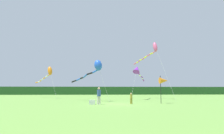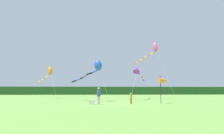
% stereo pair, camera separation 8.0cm
% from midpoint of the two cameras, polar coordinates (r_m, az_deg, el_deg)
% --- Properties ---
extents(ground_plane, '(120.00, 120.00, 0.00)m').
position_cam_midpoint_polar(ground_plane, '(19.79, 1.37, -10.86)').
color(ground_plane, '#6B9E42').
extents(distant_treeline, '(108.00, 2.75, 2.58)m').
position_cam_midpoint_polar(distant_treeline, '(64.68, -2.43, -6.97)').
color(distant_treeline, '#234C23').
rests_on(distant_treeline, ground).
extents(person_adult, '(0.37, 0.37, 1.67)m').
position_cam_midpoint_polar(person_adult, '(19.21, -3.82, -8.18)').
color(person_adult, silver).
rests_on(person_adult, ground).
extents(person_child, '(0.25, 0.25, 1.13)m').
position_cam_midpoint_polar(person_child, '(19.99, 5.72, -8.98)').
color(person_child, olive).
rests_on(person_child, ground).
extents(cooler_box, '(0.57, 0.44, 0.43)m').
position_cam_midpoint_polar(cooler_box, '(19.46, -5.82, -10.26)').
color(cooler_box, silver).
rests_on(cooler_box, ground).
extents(banner_flag_pole, '(0.90, 0.70, 2.95)m').
position_cam_midpoint_polar(banner_flag_pole, '(21.66, 14.98, -3.95)').
color(banner_flag_pole, black).
rests_on(banner_flag_pole, ground).
extents(kite_rainbow, '(3.91, 10.63, 9.41)m').
position_cam_midpoint_polar(kite_rainbow, '(33.38, 11.82, 4.90)').
color(kite_rainbow, '#B2B2B2').
rests_on(kite_rainbow, ground).
extents(kite_orange, '(5.96, 7.88, 5.79)m').
position_cam_midpoint_polar(kite_orange, '(37.20, -18.09, -1.61)').
color(kite_orange, '#B2B2B2').
rests_on(kite_orange, ground).
extents(kite_blue, '(5.34, 5.91, 5.41)m').
position_cam_midpoint_polar(kite_blue, '(25.34, -4.66, -0.02)').
color(kite_blue, '#B2B2B2').
rests_on(kite_blue, ground).
extents(kite_purple, '(3.60, 7.06, 5.34)m').
position_cam_midpoint_polar(kite_purple, '(29.93, 7.54, -0.94)').
color(kite_purple, '#B2B2B2').
rests_on(kite_purple, ground).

